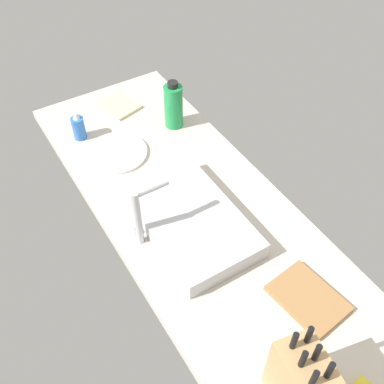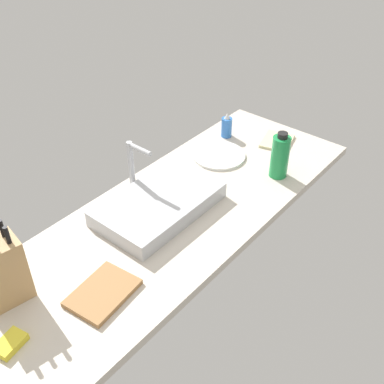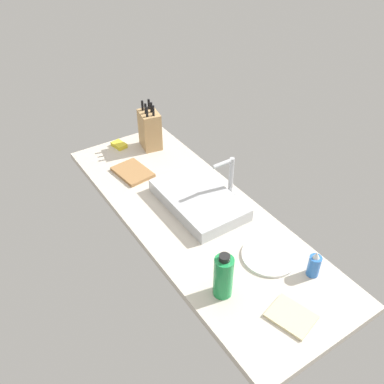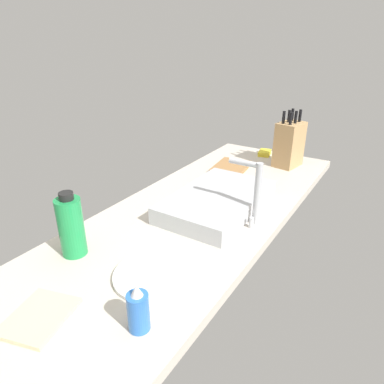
{
  "view_description": "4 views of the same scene",
  "coord_description": "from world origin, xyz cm",
  "px_view_note": "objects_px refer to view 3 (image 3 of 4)",
  "views": [
    {
      "loc": [
        -88.75,
        56.46,
        124.86
      ],
      "look_at": [
        4.11,
        -0.71,
        8.65
      ],
      "focal_mm": 43.03,
      "sensor_mm": 36.0,
      "label": 1
    },
    {
      "loc": [
        -106.15,
        -94.63,
        119.78
      ],
      "look_at": [
        2.8,
        -4.71,
        13.11
      ],
      "focal_mm": 44.1,
      "sensor_mm": 36.0,
      "label": 2
    },
    {
      "loc": [
        127.37,
        -85.79,
        135.57
      ],
      "look_at": [
        -5.12,
        1.88,
        12.9
      ],
      "focal_mm": 39.15,
      "sensor_mm": 36.0,
      "label": 3
    },
    {
      "loc": [
        102.88,
        62.04,
        66.13
      ],
      "look_at": [
        2.58,
        -1.27,
        11.74
      ],
      "focal_mm": 32.67,
      "sensor_mm": 36.0,
      "label": 4
    }
  ],
  "objects_px": {
    "knife_block": "(150,129)",
    "soap_bottle": "(314,265)",
    "sink_basin": "(199,200)",
    "dish_sponge": "(119,145)",
    "dish_towel": "(291,316)",
    "cutting_board": "(133,172)",
    "faucet": "(229,176)",
    "dinner_plate": "(269,256)",
    "water_bottle": "(223,276)"
  },
  "relations": [
    {
      "from": "knife_block",
      "to": "soap_bottle",
      "type": "relative_size",
      "value": 2.28
    },
    {
      "from": "sink_basin",
      "to": "knife_block",
      "type": "distance_m",
      "value": 0.63
    },
    {
      "from": "knife_block",
      "to": "dish_sponge",
      "type": "xyz_separation_m",
      "value": [
        -0.1,
        -0.16,
        -0.1
      ]
    },
    {
      "from": "dish_sponge",
      "to": "dish_towel",
      "type": "bearing_deg",
      "value": 0.18
    },
    {
      "from": "cutting_board",
      "to": "dish_sponge",
      "type": "height_order",
      "value": "dish_sponge"
    },
    {
      "from": "knife_block",
      "to": "dish_sponge",
      "type": "relative_size",
      "value": 3.14
    },
    {
      "from": "faucet",
      "to": "dish_sponge",
      "type": "bearing_deg",
      "value": -161.84
    },
    {
      "from": "knife_block",
      "to": "dish_sponge",
      "type": "height_order",
      "value": "knife_block"
    },
    {
      "from": "sink_basin",
      "to": "dish_sponge",
      "type": "relative_size",
      "value": 5.34
    },
    {
      "from": "dish_sponge",
      "to": "faucet",
      "type": "bearing_deg",
      "value": 18.16
    },
    {
      "from": "knife_block",
      "to": "cutting_board",
      "type": "height_order",
      "value": "knife_block"
    },
    {
      "from": "knife_block",
      "to": "dinner_plate",
      "type": "relative_size",
      "value": 1.18
    },
    {
      "from": "soap_bottle",
      "to": "dinner_plate",
      "type": "height_order",
      "value": "soap_bottle"
    },
    {
      "from": "soap_bottle",
      "to": "dish_towel",
      "type": "xyz_separation_m",
      "value": [
        0.11,
        -0.22,
        -0.05
      ]
    },
    {
      "from": "sink_basin",
      "to": "knife_block",
      "type": "bearing_deg",
      "value": 173.25
    },
    {
      "from": "soap_bottle",
      "to": "knife_block",
      "type": "bearing_deg",
      "value": -177.04
    },
    {
      "from": "knife_block",
      "to": "soap_bottle",
      "type": "height_order",
      "value": "knife_block"
    },
    {
      "from": "faucet",
      "to": "knife_block",
      "type": "bearing_deg",
      "value": -172.54
    },
    {
      "from": "water_bottle",
      "to": "dinner_plate",
      "type": "distance_m",
      "value": 0.3
    },
    {
      "from": "faucet",
      "to": "dish_towel",
      "type": "xyz_separation_m",
      "value": [
        0.7,
        -0.24,
        -0.13
      ]
    },
    {
      "from": "dinner_plate",
      "to": "dish_towel",
      "type": "distance_m",
      "value": 0.31
    },
    {
      "from": "water_bottle",
      "to": "soap_bottle",
      "type": "bearing_deg",
      "value": 70.85
    },
    {
      "from": "dish_sponge",
      "to": "dinner_plate",
      "type": "bearing_deg",
      "value": 6.94
    },
    {
      "from": "water_bottle",
      "to": "dish_towel",
      "type": "bearing_deg",
      "value": 31.78
    },
    {
      "from": "cutting_board",
      "to": "faucet",
      "type": "bearing_deg",
      "value": 33.99
    },
    {
      "from": "soap_bottle",
      "to": "dish_sponge",
      "type": "xyz_separation_m",
      "value": [
        -1.35,
        -0.23,
        -0.04
      ]
    },
    {
      "from": "water_bottle",
      "to": "dish_towel",
      "type": "height_order",
      "value": "water_bottle"
    },
    {
      "from": "dinner_plate",
      "to": "soap_bottle",
      "type": "bearing_deg",
      "value": 25.97
    },
    {
      "from": "faucet",
      "to": "dish_towel",
      "type": "height_order",
      "value": "faucet"
    },
    {
      "from": "knife_block",
      "to": "dish_towel",
      "type": "relative_size",
      "value": 1.73
    },
    {
      "from": "water_bottle",
      "to": "cutting_board",
      "type": "bearing_deg",
      "value": 175.1
    },
    {
      "from": "water_bottle",
      "to": "sink_basin",
      "type": "bearing_deg",
      "value": 155.51
    },
    {
      "from": "cutting_board",
      "to": "soap_bottle",
      "type": "bearing_deg",
      "value": 15.23
    },
    {
      "from": "faucet",
      "to": "dinner_plate",
      "type": "height_order",
      "value": "faucet"
    },
    {
      "from": "soap_bottle",
      "to": "dinner_plate",
      "type": "xyz_separation_m",
      "value": [
        -0.17,
        -0.08,
        -0.05
      ]
    },
    {
      "from": "dinner_plate",
      "to": "knife_block",
      "type": "bearing_deg",
      "value": 179.05
    },
    {
      "from": "sink_basin",
      "to": "cutting_board",
      "type": "bearing_deg",
      "value": -160.59
    },
    {
      "from": "knife_block",
      "to": "water_bottle",
      "type": "xyz_separation_m",
      "value": [
        1.12,
        -0.3,
        -0.02
      ]
    },
    {
      "from": "soap_bottle",
      "to": "dinner_plate",
      "type": "bearing_deg",
      "value": -154.03
    },
    {
      "from": "faucet",
      "to": "dish_sponge",
      "type": "distance_m",
      "value": 0.8
    },
    {
      "from": "water_bottle",
      "to": "dish_towel",
      "type": "relative_size",
      "value": 1.27
    },
    {
      "from": "soap_bottle",
      "to": "water_bottle",
      "type": "bearing_deg",
      "value": -109.15
    },
    {
      "from": "dinner_plate",
      "to": "dish_sponge",
      "type": "distance_m",
      "value": 1.19
    },
    {
      "from": "faucet",
      "to": "soap_bottle",
      "type": "relative_size",
      "value": 1.85
    },
    {
      "from": "knife_block",
      "to": "dinner_plate",
      "type": "bearing_deg",
      "value": 9.5
    },
    {
      "from": "cutting_board",
      "to": "water_bottle",
      "type": "height_order",
      "value": "water_bottle"
    },
    {
      "from": "dish_towel",
      "to": "dish_sponge",
      "type": "height_order",
      "value": "dish_sponge"
    },
    {
      "from": "knife_block",
      "to": "dinner_plate",
      "type": "xyz_separation_m",
      "value": [
        1.08,
        -0.02,
        -0.11
      ]
    },
    {
      "from": "sink_basin",
      "to": "water_bottle",
      "type": "xyz_separation_m",
      "value": [
        0.5,
        -0.23,
        0.06
      ]
    },
    {
      "from": "water_bottle",
      "to": "dish_sponge",
      "type": "height_order",
      "value": "water_bottle"
    }
  ]
}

